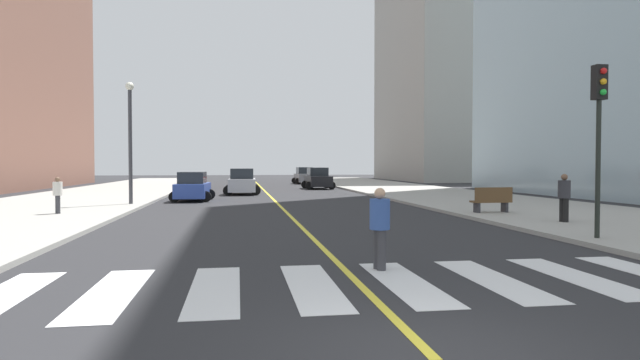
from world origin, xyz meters
The scene contains 17 objects.
ground_plane centered at (0.00, 0.00, 0.00)m, with size 220.00×220.00×0.00m, color #28282B.
sidewalk_kerb_east centered at (12.20, 20.00, 0.07)m, with size 10.00×120.00×0.15m, color #9E9B93.
sidewalk_kerb_west centered at (-12.20, 20.00, 0.07)m, with size 10.00×120.00×0.15m, color #9E9B93.
crosswalk_paint centered at (0.00, 4.00, 0.01)m, with size 13.50×4.00×0.01m.
lane_divider_paint centered at (0.00, 40.00, 0.01)m, with size 0.16×80.00×0.01m, color yellow.
parking_garage_concrete centered at (29.09, 68.40, 15.57)m, with size 18.00×24.00×31.15m, color #9E9B93.
car_blue_nearest centered at (-5.08, 28.31, 0.85)m, with size 2.67×4.15×1.82m.
car_gray_second centered at (5.49, 56.54, 0.91)m, with size 2.85×4.45×1.95m.
car_black_third centered at (5.11, 43.43, 0.93)m, with size 2.84×4.49×1.99m.
car_red_fourth centered at (-2.02, 47.64, 0.83)m, with size 2.55×4.01×1.77m.
car_silver_fifth centered at (-1.97, 35.10, 0.92)m, with size 2.82×4.46×1.97m.
traffic_light_near_corner centered at (8.03, 8.15, 3.65)m, with size 0.36×0.41×4.99m.
park_bench centered at (8.86, 16.34, 0.69)m, with size 1.83×0.65×1.12m.
pedestrian_crossing centered at (0.75, 5.29, 0.98)m, with size 0.44×0.44×1.78m.
pedestrian_waiting_east centered at (9.68, 12.28, 1.13)m, with size 0.44×0.44×1.78m.
pedestrian_walking_west centered at (-10.01, 18.72, 1.03)m, with size 0.39×0.39×1.59m.
street_lamp centered at (-8.01, 24.20, 4.08)m, with size 0.44×0.44×6.56m.
Camera 1 is at (-2.27, -5.87, 2.28)m, focal length 30.00 mm.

